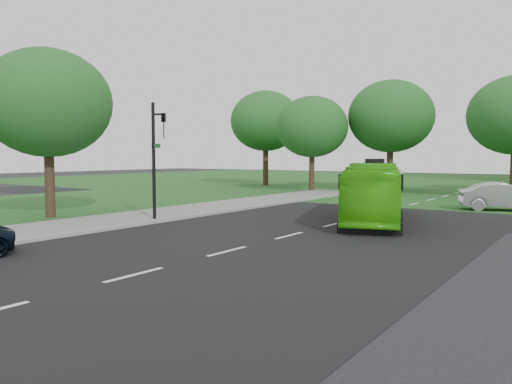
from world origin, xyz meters
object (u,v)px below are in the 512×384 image
tree_park_a (312,127)px  tree_park_f (266,121)px  sedan (504,197)px  traffic_light (156,152)px  tree_park_b (391,116)px  tree_side_near (47,103)px  bus (374,192)px

tree_park_a → tree_park_f: size_ratio=0.83×
sedan → traffic_light: bearing=120.5°
traffic_light → tree_park_b: bearing=65.7°
tree_park_b → traffic_light: bearing=-94.0°
tree_park_f → traffic_light: (12.50, -28.14, -3.55)m
tree_park_a → tree_park_b: 7.10m
tree_park_a → tree_park_b: tree_park_b is taller
tree_park_a → tree_side_near: tree_side_near is taller
tree_park_f → tree_side_near: tree_park_f is taller
tree_park_f → sedan: (25.42, -13.11, -6.10)m
tree_park_f → bus: bearing=-46.2°
tree_park_b → tree_park_f: bearing=174.2°
tree_park_f → tree_park_b: bearing=-5.8°
tree_park_f → bus: size_ratio=1.00×
sedan → tree_park_b: bearing=24.7°
tree_park_f → sedan: tree_park_f is taller
traffic_light → tree_park_a: bearing=79.1°
tree_park_b → sedan: bearing=-46.5°
sedan → traffic_light: 19.98m
tree_side_near → tree_park_a: bearing=84.9°
tree_park_f → sedan: bearing=-27.3°
tree_park_a → sedan: 18.86m
tree_park_f → tree_side_near: (6.61, -29.99, -1.05)m
tree_park_b → traffic_light: size_ratio=1.73×
tree_side_near → bus: 17.08m
tree_park_b → tree_park_f: tree_park_f is taller
tree_park_b → sedan: tree_park_b is taller
tree_side_near → tree_park_f: bearing=102.4°
tree_park_a → traffic_light: tree_park_a is taller
tree_park_b → bus: bearing=-72.2°
tree_park_a → traffic_light: 22.83m
sedan → traffic_light: size_ratio=0.86×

